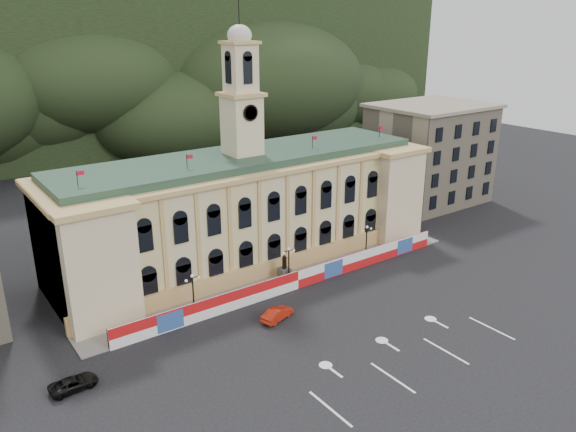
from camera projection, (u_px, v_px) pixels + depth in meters
ground at (379, 338)px, 62.11m from camera, size 260.00×260.00×0.00m
lane_markings at (413, 359)px, 58.28m from camera, size 26.00×10.00×0.02m
hill_ridge at (58, 74)px, 148.98m from camera, size 230.00×80.00×64.00m
city_hall at (246, 207)px, 80.64m from camera, size 56.20×17.60×37.10m
side_building_right at (429, 153)px, 106.39m from camera, size 21.00×17.00×18.60m
hoarding_fence at (298, 280)px, 73.25m from camera, size 50.00×0.44×2.50m
pavement at (286, 280)px, 75.66m from camera, size 56.00×5.50×0.16m
statue at (284, 272)px, 75.48m from camera, size 1.40×1.40×3.72m
lamp_left at (193, 290)px, 66.37m from camera, size 1.96×0.44×5.15m
lamp_center at (289, 262)px, 74.09m from camera, size 1.96×0.44×5.15m
lamp_right at (366, 239)px, 81.81m from camera, size 1.96×0.44×5.15m
red_sedan at (277, 314)px, 65.79m from camera, size 4.05×5.32×1.47m
black_suv at (74, 383)px, 53.40m from camera, size 2.51×4.73×1.26m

